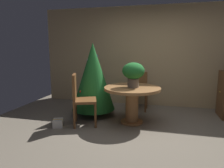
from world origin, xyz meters
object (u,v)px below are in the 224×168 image
at_px(wooden_chair_left_near, 81,97).
at_px(flower_vase, 133,72).
at_px(holiday_tree, 93,77).
at_px(round_dining_table, 132,97).
at_px(wooden_chair_far, 138,88).
at_px(gift_box_cream, 58,123).

bearing_deg(wooden_chair_left_near, flower_vase, 19.47).
xyz_separation_m(wooden_chair_left_near, holiday_tree, (0.03, 0.68, 0.31)).
height_order(round_dining_table, flower_vase, flower_vase).
height_order(round_dining_table, wooden_chair_far, wooden_chair_far).
relative_size(wooden_chair_far, holiday_tree, 0.57).
xyz_separation_m(wooden_chair_left_near, gift_box_cream, (-0.39, -0.22, -0.50)).
height_order(round_dining_table, holiday_tree, holiday_tree).
xyz_separation_m(wooden_chair_far, gift_box_cream, (-1.36, -1.60, -0.46)).
distance_m(wooden_chair_left_near, holiday_tree, 0.75).
relative_size(round_dining_table, holiday_tree, 0.69).
bearing_deg(wooden_chair_left_near, wooden_chair_far, 55.02).
xyz_separation_m(flower_vase, gift_box_cream, (-1.38, -0.57, -0.97)).
bearing_deg(round_dining_table, flower_vase, -10.03).
bearing_deg(gift_box_cream, round_dining_table, 22.78).
relative_size(holiday_tree, gift_box_cream, 5.90).
height_order(wooden_chair_far, gift_box_cream, wooden_chair_far).
bearing_deg(gift_box_cream, flower_vase, 22.38).
bearing_deg(holiday_tree, gift_box_cream, -115.08).
bearing_deg(wooden_chair_left_near, gift_box_cream, -150.84).
distance_m(flower_vase, gift_box_cream, 1.78).
height_order(holiday_tree, gift_box_cream, holiday_tree).
distance_m(round_dining_table, gift_box_cream, 1.55).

